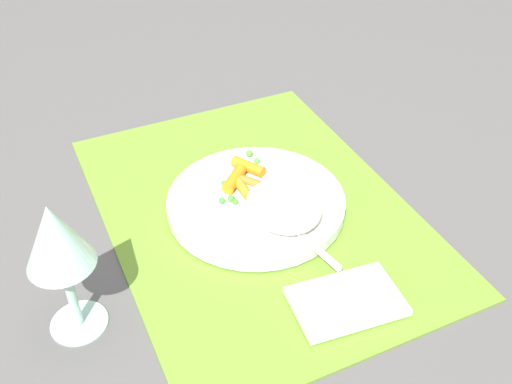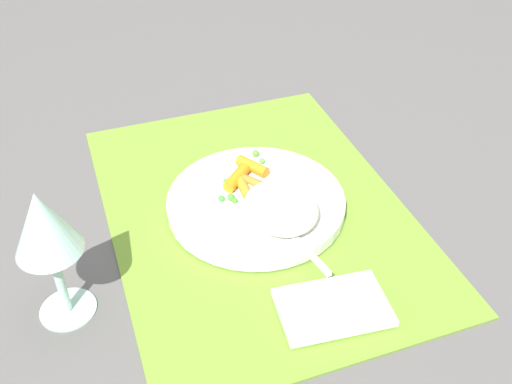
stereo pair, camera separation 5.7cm
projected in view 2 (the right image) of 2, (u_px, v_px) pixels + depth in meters
ground_plane at (256, 211)px, 0.80m from camera, size 2.40×2.40×0.00m
placemat at (256, 209)px, 0.80m from camera, size 0.52×0.38×0.01m
plate at (256, 203)px, 0.79m from camera, size 0.23×0.23×0.02m
rice_mound at (281, 207)px, 0.75m from camera, size 0.11×0.09×0.03m
carrot_portion at (245, 177)px, 0.81m from camera, size 0.08×0.07×0.02m
pea_scatter at (243, 179)px, 0.81m from camera, size 0.10×0.09×0.01m
fork at (274, 215)px, 0.75m from camera, size 0.19×0.05×0.01m
wine_glass at (44, 228)px, 0.59m from camera, size 0.07×0.07×0.17m
napkin at (333, 307)px, 0.66m from camera, size 0.09×0.13×0.01m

